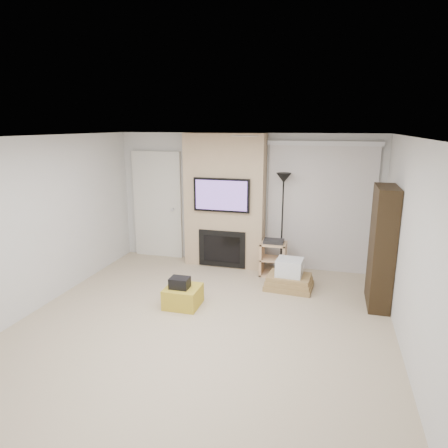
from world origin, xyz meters
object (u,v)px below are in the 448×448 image
(ottoman, at_px, (183,296))
(floor_lamp, at_px, (283,195))
(bookshelf, at_px, (382,247))
(av_stand, at_px, (273,256))
(box_stack, at_px, (289,277))

(ottoman, bearing_deg, floor_lamp, 57.00)
(ottoman, height_order, bookshelf, bookshelf)
(floor_lamp, distance_m, bookshelf, 1.98)
(ottoman, xyz_separation_m, bookshelf, (2.81, 0.82, 0.75))
(av_stand, xyz_separation_m, box_stack, (0.35, -0.55, -0.15))
(floor_lamp, relative_size, av_stand, 2.76)
(floor_lamp, xyz_separation_m, bookshelf, (1.59, -1.05, -0.53))
(box_stack, height_order, bookshelf, bookshelf)
(floor_lamp, height_order, bookshelf, floor_lamp)
(av_stand, height_order, box_stack, av_stand)
(av_stand, height_order, bookshelf, bookshelf)
(floor_lamp, distance_m, av_stand, 1.12)
(ottoman, xyz_separation_m, av_stand, (1.11, 1.63, 0.20))
(ottoman, bearing_deg, av_stand, 55.68)
(ottoman, xyz_separation_m, floor_lamp, (1.22, 1.88, 1.28))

